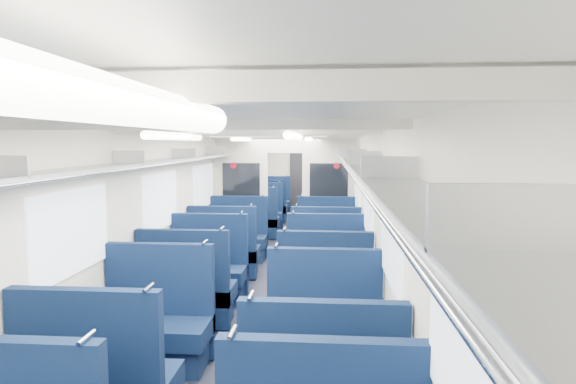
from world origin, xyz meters
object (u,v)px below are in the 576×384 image
seat_10 (156,328)px  seat_21 (326,224)px  seat_11 (324,337)px  seat_18 (238,240)px  seat_19 (326,241)px  seat_27 (327,204)px  seat_20 (254,222)px  bulkhead (285,191)px  end_door (301,180)px  seat_14 (207,272)px  seat_25 (327,210)px  seat_12 (187,294)px  seat_26 (271,204)px  seat_16 (224,254)px  seat_24 (266,209)px  seat_15 (325,273)px  seat_22 (261,215)px  seat_17 (326,256)px  seat_23 (326,215)px  seat_13 (325,297)px

seat_10 → seat_21: same height
seat_11 → seat_18: 4.83m
seat_19 → seat_27: bearing=90.0°
seat_20 → bulkhead: bearing=-58.9°
end_door → seat_19: size_ratio=1.63×
seat_10 → seat_14: 2.09m
seat_25 → seat_12: bearing=-102.2°
seat_12 → seat_26: bearing=90.0°
seat_20 → seat_25: bearing=53.0°
seat_16 → seat_18: 1.19m
seat_24 → seat_15: bearing=-75.9°
seat_18 → seat_26: size_ratio=1.00×
seat_14 → seat_22: bearing=90.0°
seat_16 → seat_22: 4.37m
seat_17 → seat_25: bearing=90.0°
bulkhead → seat_24: bulkhead is taller
seat_10 → seat_22: bearing=90.0°
seat_24 → seat_26: bearing=90.0°
seat_16 → seat_17: size_ratio=1.00×
seat_18 → seat_21: size_ratio=1.00×
end_door → seat_15: (0.83, -9.13, -0.62)m
bulkhead → seat_19: 1.39m
end_door → seat_22: 3.88m
seat_11 → seat_19: (0.00, 4.57, 0.00)m
seat_20 → seat_24: 2.26m
end_door → seat_27: (0.83, -1.25, -0.62)m
seat_18 → seat_22: 3.18m
bulkhead → seat_16: 2.27m
seat_23 → seat_25: same height
seat_14 → seat_23: (1.66, 5.66, 0.00)m
seat_16 → seat_23: same height
seat_11 → seat_17: (0.00, 3.38, 0.00)m
seat_25 → seat_26: (-1.66, 1.28, 0.00)m
seat_12 → seat_24: 7.72m
seat_10 → seat_20: bearing=90.0°
seat_13 → seat_22: size_ratio=1.00×
seat_11 → seat_22: 7.89m
bulkhead → seat_11: 5.41m
bulkhead → seat_26: 5.01m
bulkhead → seat_17: bulkhead is taller
seat_16 → seat_23: size_ratio=1.00×
seat_15 → seat_21: (0.00, 4.24, 0.00)m
seat_20 → seat_22: same height
seat_23 → end_door: bearing=103.0°
seat_10 → seat_25: (1.66, 8.75, 0.00)m
seat_10 → seat_26: same height
seat_15 → seat_22: size_ratio=1.00×
seat_12 → seat_22: same height
bulkhead → seat_19: bearing=-40.5°
seat_17 → seat_27: bearing=90.0°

